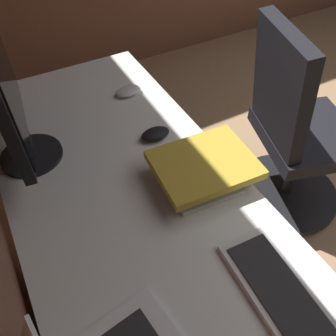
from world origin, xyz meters
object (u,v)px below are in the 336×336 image
Objects in this scene: book_stack_near at (202,170)px; drawer_pedestal at (158,308)px; keyboard_main at (291,309)px; office_chair at (293,138)px; mouse_main at (155,134)px; monitor_primary at (8,95)px; mouse_spare at (128,91)px.

drawer_pedestal is at bearing 122.54° from book_stack_near.
keyboard_main is 0.44× the size of office_chair.
keyboard_main is at bearing -144.16° from drawer_pedestal.
book_stack_near is (-0.24, -0.04, 0.03)m from mouse_main.
mouse_main is (0.40, -0.21, 0.40)m from drawer_pedestal.
monitor_primary is (0.51, 0.19, 0.62)m from drawer_pedestal.
drawer_pedestal is 6.68× the size of mouse_spare.
drawer_pedestal is at bearing -159.48° from monitor_primary.
book_stack_near is (-0.52, -0.01, 0.03)m from mouse_spare.
mouse_spare is (0.68, -0.23, 0.40)m from drawer_pedestal.
book_stack_near reaches higher than keyboard_main.
monitor_primary is at bearing 26.49° from keyboard_main.
drawer_pedestal is 1.63× the size of keyboard_main.
monitor_primary is at bearing 20.52° from drawer_pedestal.
monitor_primary is 0.48× the size of office_chair.
mouse_spare is at bearing -4.98° from mouse_main.
book_stack_near reaches higher than mouse_main.
mouse_main and mouse_spare have the same top height.
mouse_spare is 0.33× the size of book_stack_near.
drawer_pedestal is 0.82m from mouse_spare.
mouse_main is 0.28m from mouse_spare.
mouse_main reaches higher than keyboard_main.
mouse_spare is 0.52m from book_stack_near.
monitor_primary reaches higher than office_chair.
keyboard_main is (-0.80, -0.40, -0.23)m from monitor_primary.
keyboard_main is at bearing -153.51° from monitor_primary.
book_stack_near is at bearing -129.52° from monitor_primary.
office_chair is (-0.04, -0.70, -0.29)m from mouse_main.
mouse_spare reaches higher than drawer_pedestal.
book_stack_near is (0.15, -0.24, 0.43)m from drawer_pedestal.
mouse_spare reaches higher than keyboard_main.
keyboard_main is at bearing 175.18° from book_stack_near.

